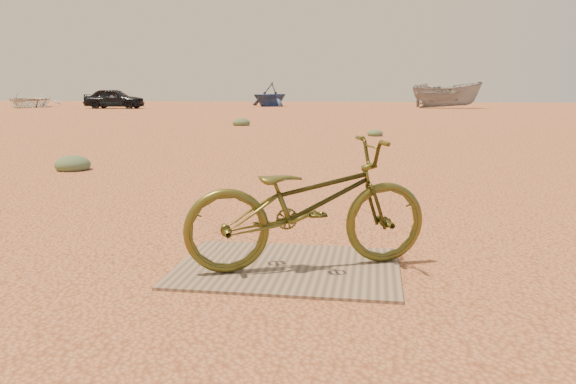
# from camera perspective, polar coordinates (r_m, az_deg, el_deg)

# --- Properties ---
(ground) EXTENTS (120.00, 120.00, 0.00)m
(ground) POSITION_cam_1_polar(r_m,az_deg,el_deg) (4.82, -2.98, -5.49)
(ground) COLOR #C88050
(ground) RESTS_ON ground
(plywood_board) EXTENTS (1.64, 1.20, 0.02)m
(plywood_board) POSITION_cam_1_polar(r_m,az_deg,el_deg) (4.21, 0.00, -7.66)
(plywood_board) COLOR #87715B
(plywood_board) RESTS_ON ground
(bicycle) EXTENTS (1.91, 1.26, 0.95)m
(bicycle) POSITION_cam_1_polar(r_m,az_deg,el_deg) (4.08, 2.03, -1.20)
(bicycle) COLOR #4F4E1B
(bicycle) RESTS_ON plywood_board
(car) EXTENTS (4.29, 1.88, 1.44)m
(car) POSITION_cam_1_polar(r_m,az_deg,el_deg) (42.94, -17.23, 9.07)
(car) COLOR black
(car) RESTS_ON ground
(boat_near_left) EXTENTS (4.99, 6.14, 1.12)m
(boat_near_left) POSITION_cam_1_polar(r_m,az_deg,el_deg) (48.23, -24.92, 8.47)
(boat_near_left) COLOR silver
(boat_near_left) RESTS_ON ground
(boat_far_left) EXTENTS (4.68, 4.84, 1.95)m
(boat_far_left) POSITION_cam_1_polar(r_m,az_deg,el_deg) (46.23, -1.85, 9.89)
(boat_far_left) COLOR navy
(boat_far_left) RESTS_ON ground
(boat_mid_right) EXTENTS (5.20, 2.77, 1.91)m
(boat_mid_right) POSITION_cam_1_polar(r_m,az_deg,el_deg) (43.25, 15.79, 9.46)
(boat_mid_right) COLOR gray
(boat_mid_right) RESTS_ON ground
(kale_a) EXTENTS (0.58, 0.58, 0.32)m
(kale_a) POSITION_cam_1_polar(r_m,az_deg,el_deg) (10.01, -21.00, 2.10)
(kale_a) COLOR #5D7752
(kale_a) RESTS_ON ground
(kale_b) EXTENTS (0.45, 0.45, 0.25)m
(kale_b) POSITION_cam_1_polar(r_m,az_deg,el_deg) (16.54, 8.83, 5.65)
(kale_b) COLOR #5D7752
(kale_b) RESTS_ON ground
(kale_c) EXTENTS (0.66, 0.66, 0.36)m
(kale_c) POSITION_cam_1_polar(r_m,az_deg,el_deg) (21.30, -4.76, 6.75)
(kale_c) COLOR #5D7752
(kale_c) RESTS_ON ground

